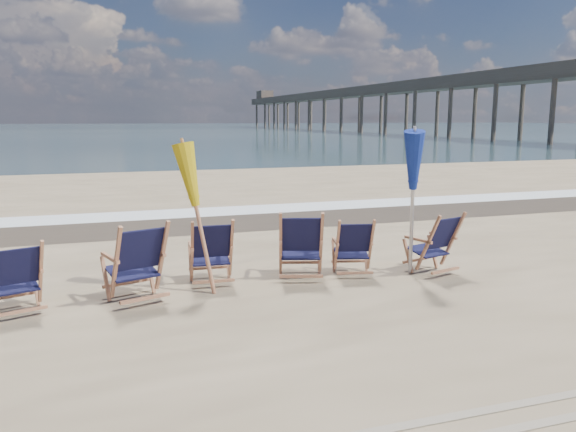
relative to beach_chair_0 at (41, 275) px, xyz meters
name	(u,v)px	position (x,y,z in m)	size (l,w,h in m)	color
ocean	(115,129)	(3.40, 126.50, -0.47)	(400.00, 400.00, 0.00)	#324A53
surf_foam	(214,211)	(3.40, 6.80, -0.47)	(200.00, 1.40, 0.01)	silver
wet_sand_strip	(226,222)	(3.40, 5.30, -0.47)	(200.00, 2.60, 0.00)	#42362A
beach_chair_0	(41,275)	(0.00, 0.00, 0.00)	(0.60, 0.68, 0.94)	black
beach_chair_1	(162,259)	(1.46, 0.02, 0.08)	(0.70, 0.79, 1.09)	black
beach_chair_2	(231,251)	(2.46, 0.41, 0.02)	(0.63, 0.71, 0.99)	black
beach_chair_3	(321,246)	(3.74, 0.18, 0.06)	(0.68, 0.76, 1.05)	black
beach_chair_4	(371,247)	(4.53, 0.16, -0.01)	(0.58, 0.65, 0.91)	black
beach_chair_5	(453,242)	(5.82, -0.02, 0.02)	(0.63, 0.70, 0.98)	black
umbrella_yellow	(199,181)	(1.99, 0.21, 1.06)	(0.30, 0.30, 2.05)	#B2724F
umbrella_blue	(414,165)	(5.08, -0.05, 1.21)	(0.30, 0.30, 2.21)	#A5A5AD
fishing_pier	(377,103)	(41.40, 72.50, 4.18)	(4.40, 140.00, 9.30)	brown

